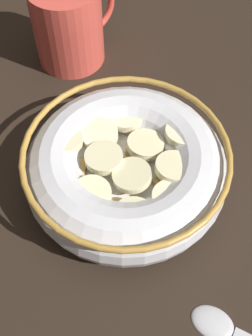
{
  "coord_description": "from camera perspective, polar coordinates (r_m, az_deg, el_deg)",
  "views": [
    {
      "loc": [
        -15.21,
        -16.3,
        36.8
      ],
      "look_at": [
        0.0,
        0.0,
        3.0
      ],
      "focal_mm": 45.0,
      "sensor_mm": 36.0,
      "label": 1
    }
  ],
  "objects": [
    {
      "name": "ground_plane",
      "position": [
        0.44,
        0.0,
        -2.88
      ],
      "size": [
        96.36,
        96.36,
        2.0
      ],
      "primitive_type": "cube",
      "color": "black"
    },
    {
      "name": "cereal_bowl",
      "position": [
        0.4,
        0.03,
        0.11
      ],
      "size": [
        19.5,
        19.5,
        5.78
      ],
      "color": "silver",
      "rests_on": "ground_plane"
    },
    {
      "name": "coffee_mug",
      "position": [
        0.53,
        -7.72,
        18.77
      ],
      "size": [
        11.38,
        8.25,
        9.74
      ],
      "color": "#D84C3F",
      "rests_on": "ground_plane"
    }
  ]
}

